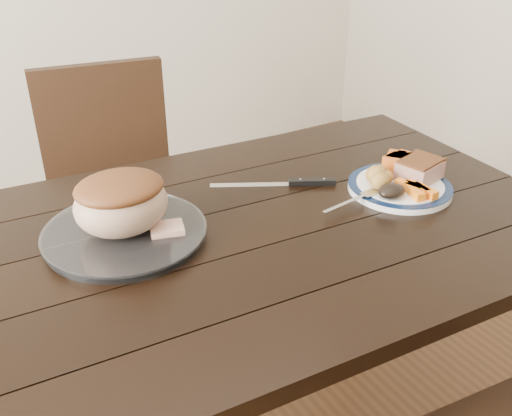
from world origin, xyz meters
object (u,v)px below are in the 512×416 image
carving_knife (297,183)px  dining_table (221,268)px  chair_far (117,193)px  fork (355,200)px  pork_slice (419,170)px  roast_joint (121,205)px  dinner_plate (399,188)px  serving_platter (125,234)px

carving_knife → dining_table: bearing=-129.9°
chair_far → carving_knife: size_ratio=3.20×
chair_far → fork: chair_far is taller
pork_slice → roast_joint: roast_joint is taller
chair_far → dinner_plate: bearing=129.8°
roast_joint → fork: bearing=-16.4°
roast_joint → serving_platter: bearing=90.0°
roast_joint → chair_far: bearing=74.8°
fork → serving_platter: bearing=156.1°
dinner_plate → roast_joint: (-0.66, 0.14, 0.07)m
dinner_plate → serving_platter: bearing=168.1°
pork_slice → chair_far: bearing=124.6°
dining_table → carving_knife: bearing=21.4°
dinner_plate → fork: (-0.15, -0.01, 0.01)m
roast_joint → carving_knife: bearing=2.4°
serving_platter → fork: bearing=-16.4°
pork_slice → roast_joint: bearing=168.7°
dining_table → carving_knife: 0.32m
dining_table → dinner_plate: bearing=-5.9°
dining_table → pork_slice: (0.54, -0.05, 0.14)m
pork_slice → roast_joint: (-0.72, 0.14, 0.04)m
serving_platter → carving_knife: size_ratio=1.17×
serving_platter → fork: 0.53m
serving_platter → pork_slice: pork_slice is taller
dining_table → chair_far: bearing=90.6°
chair_far → serving_platter: chair_far is taller
chair_far → carving_knife: chair_far is taller
roast_joint → pork_slice: bearing=-11.3°
dining_table → fork: 0.35m
chair_far → dining_table: bearing=98.5°
serving_platter → roast_joint: bearing=-90.0°
dinner_plate → fork: fork is taller
dining_table → fork: fork is taller
dining_table → fork: size_ratio=9.28×
dinner_plate → pork_slice: size_ratio=2.43×
pork_slice → fork: pork_slice is taller
pork_slice → carving_knife: size_ratio=0.36×
dinner_plate → pork_slice: 0.07m
pork_slice → serving_platter: bearing=168.7°
dinner_plate → roast_joint: bearing=168.1°
chair_far → serving_platter: (-0.18, -0.65, 0.23)m
carving_knife → roast_joint: bearing=-148.9°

